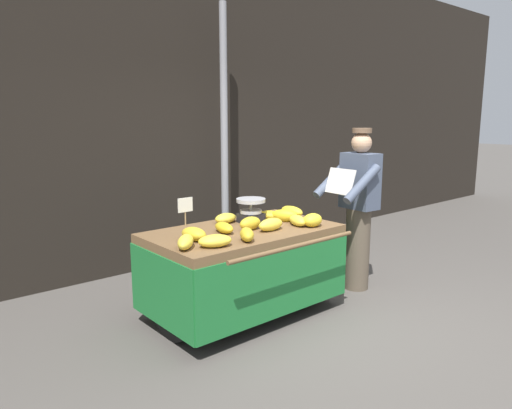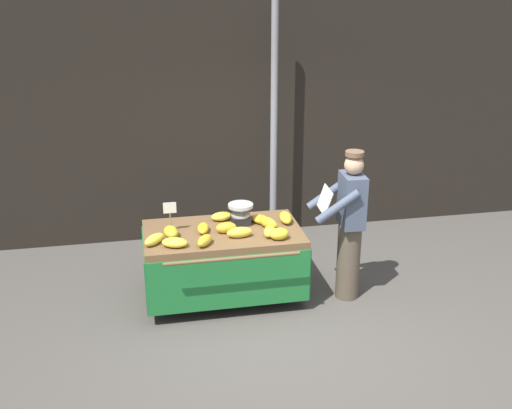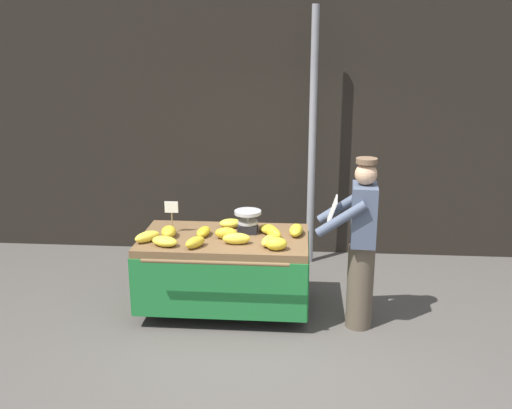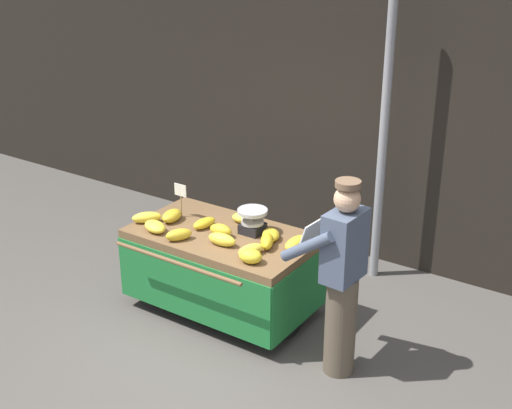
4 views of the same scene
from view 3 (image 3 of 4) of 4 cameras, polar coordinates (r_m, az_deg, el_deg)
ground_plane at (r=5.57m, az=2.08°, el=-13.98°), size 60.00×60.00×0.00m
back_wall at (r=7.57m, az=3.17°, el=10.18°), size 16.00×0.24×4.03m
street_pole at (r=7.15m, az=5.55°, el=6.29°), size 0.09×0.09×3.16m
banana_cart at (r=6.04m, az=-3.11°, el=-5.17°), size 1.74×1.20×0.82m
weighing_scale at (r=6.05m, az=-0.81°, el=-1.67°), size 0.28×0.28×0.24m
price_sign at (r=6.06m, az=-8.30°, el=-0.54°), size 0.14×0.01×0.34m
banana_bunch_0 at (r=6.00m, az=-8.58°, el=-2.66°), size 0.18×0.27×0.11m
banana_bunch_1 at (r=6.04m, az=1.23°, el=-2.44°), size 0.26×0.28×0.09m
banana_bunch_2 at (r=5.73m, az=-1.94°, el=-3.36°), size 0.28×0.14×0.11m
banana_bunch_3 at (r=5.89m, az=-10.64°, el=-3.12°), size 0.27×0.29×0.11m
banana_bunch_4 at (r=5.89m, az=1.70°, el=-2.80°), size 0.23×0.28×0.12m
banana_bunch_5 at (r=6.23m, az=-2.49°, el=-1.85°), size 0.26×0.19×0.09m
banana_bunch_6 at (r=5.88m, az=-2.95°, el=-2.83°), size 0.23×0.13×0.12m
banana_bunch_7 at (r=5.57m, az=2.01°, el=-3.87°), size 0.23×0.18×0.12m
banana_bunch_8 at (r=5.69m, az=1.28°, el=-3.57°), size 0.20×0.28×0.10m
banana_bunch_9 at (r=5.66m, az=-6.00°, el=-3.72°), size 0.23×0.27×0.11m
banana_bunch_10 at (r=5.98m, az=-5.17°, el=-2.68°), size 0.16×0.27×0.09m
banana_bunch_11 at (r=6.00m, az=3.96°, el=-2.52°), size 0.16×0.31×0.11m
banana_bunch_12 at (r=5.75m, az=-8.96°, el=-3.59°), size 0.31×0.25×0.10m
vendor_person at (r=5.70m, az=10.24°, el=-3.80°), size 0.60×0.54×1.71m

